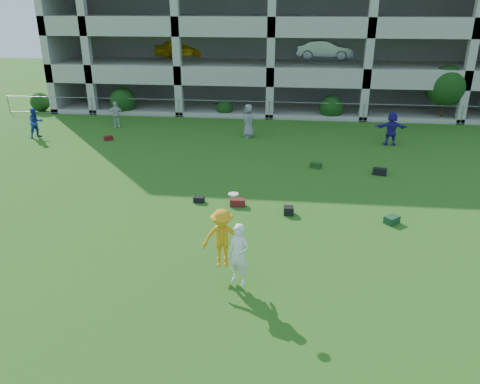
# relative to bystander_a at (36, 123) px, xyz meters

# --- Properties ---
(ground) EXTENTS (100.00, 100.00, 0.00)m
(ground) POSITION_rel_bystander_a_xyz_m (12.84, -13.23, -0.84)
(ground) COLOR #235114
(ground) RESTS_ON ground
(bystander_a) EXTENTS (1.00, 1.04, 1.68)m
(bystander_a) POSITION_rel_bystander_a_xyz_m (0.00, 0.00, 0.00)
(bystander_a) COLOR #203A96
(bystander_a) RESTS_ON ground
(bystander_b) EXTENTS (0.99, 0.62, 1.57)m
(bystander_b) POSITION_rel_bystander_a_xyz_m (3.64, 2.74, -0.06)
(bystander_b) COLOR silver
(bystander_b) RESTS_ON ground
(bystander_c) EXTENTS (1.00, 1.09, 1.88)m
(bystander_c) POSITION_rel_bystander_a_xyz_m (11.87, 1.46, 0.10)
(bystander_c) COLOR gray
(bystander_c) RESTS_ON ground
(bystander_d) EXTENTS (1.67, 0.55, 1.79)m
(bystander_d) POSITION_rel_bystander_a_xyz_m (19.61, 0.70, 0.06)
(bystander_d) COLOR #2A1F8F
(bystander_d) RESTS_ON ground
(bag_red_a) EXTENTS (0.55, 0.30, 0.28)m
(bag_red_a) POSITION_rel_bystander_a_xyz_m (12.41, -8.23, -0.70)
(bag_red_a) COLOR #510D1C
(bag_red_a) RESTS_ON ground
(bag_black_b) EXTENTS (0.41, 0.27, 0.22)m
(bag_black_b) POSITION_rel_bystander_a_xyz_m (10.88, -8.04, -0.73)
(bag_black_b) COLOR black
(bag_black_b) RESTS_ON ground
(bag_green_c) EXTENTS (0.61, 0.60, 0.26)m
(bag_green_c) POSITION_rel_bystander_a_xyz_m (17.94, -9.10, -0.71)
(bag_green_c) COLOR #143820
(bag_green_c) RESTS_ON ground
(crate_d) EXTENTS (0.37, 0.37, 0.30)m
(crate_d) POSITION_rel_bystander_a_xyz_m (14.34, -8.77, -0.69)
(crate_d) COLOR black
(crate_d) RESTS_ON ground
(bag_black_e) EXTENTS (0.65, 0.43, 0.30)m
(bag_black_e) POSITION_rel_bystander_a_xyz_m (18.32, -4.12, -0.69)
(bag_black_e) COLOR black
(bag_black_e) RESTS_ON ground
(bag_red_f) EXTENTS (0.51, 0.52, 0.24)m
(bag_red_f) POSITION_rel_bystander_a_xyz_m (4.20, -0.11, -0.72)
(bag_red_f) COLOR #530E10
(bag_red_f) RESTS_ON ground
(bag_green_g) EXTENTS (0.57, 0.45, 0.25)m
(bag_green_g) POSITION_rel_bystander_a_xyz_m (15.52, -3.51, -0.72)
(bag_green_g) COLOR #153312
(bag_green_g) RESTS_ON ground
(frisbee_contest) EXTENTS (1.46, 1.14, 2.43)m
(frisbee_contest) POSITION_rel_bystander_a_xyz_m (12.71, -13.32, 0.35)
(frisbee_contest) COLOR orange
(frisbee_contest) RESTS_ON ground
(parking_garage) EXTENTS (30.00, 14.00, 12.00)m
(parking_garage) POSITION_rel_bystander_a_xyz_m (12.83, 14.47, 5.17)
(parking_garage) COLOR #9E998C
(parking_garage) RESTS_ON ground
(fence) EXTENTS (36.06, 0.06, 1.20)m
(fence) POSITION_rel_bystander_a_xyz_m (12.84, 5.77, -0.23)
(fence) COLOR gray
(fence) RESTS_ON ground
(shrub_row) EXTENTS (34.38, 2.52, 3.50)m
(shrub_row) POSITION_rel_bystander_a_xyz_m (17.43, 6.47, 0.67)
(shrub_row) COLOR #163D11
(shrub_row) RESTS_ON ground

